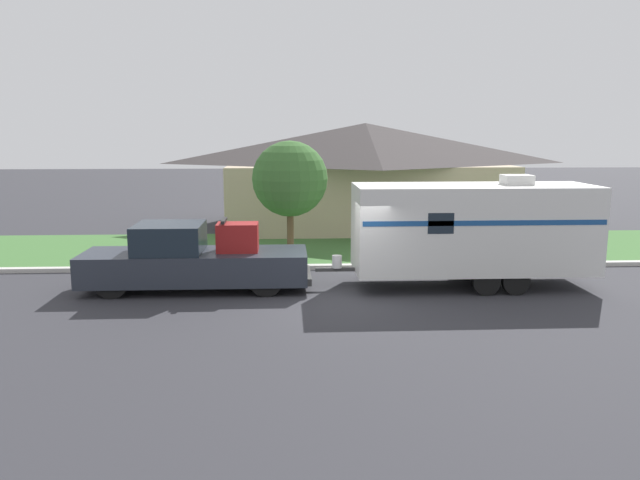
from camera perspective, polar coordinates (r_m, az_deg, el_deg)
name	(u,v)px	position (r m, az deg, el deg)	size (l,w,h in m)	color
ground_plane	(343,299)	(16.83, 2.11, -5.41)	(120.00, 120.00, 0.00)	#2D2D33
curb_strip	(333,267)	(20.44, 1.18, -2.45)	(80.00, 0.30, 0.14)	beige
lawn_strip	(326,248)	(24.02, 0.54, -0.72)	(80.00, 7.00, 0.03)	#3D6B33
house_across_street	(365,173)	(29.54, 4.13, 6.11)	(13.51, 7.91, 4.82)	tan
pickup_truck	(193,260)	(17.97, -11.51, -1.82)	(6.40, 2.00, 2.02)	black
travel_trailer	(473,228)	(18.40, 13.80, 1.06)	(7.91, 2.36, 3.23)	black
mailbox	(183,238)	(21.20, -12.39, 0.22)	(0.48, 0.20, 1.25)	brown
tree_in_yard	(290,179)	(21.93, -2.77, 5.59)	(2.65, 2.65, 4.13)	brown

